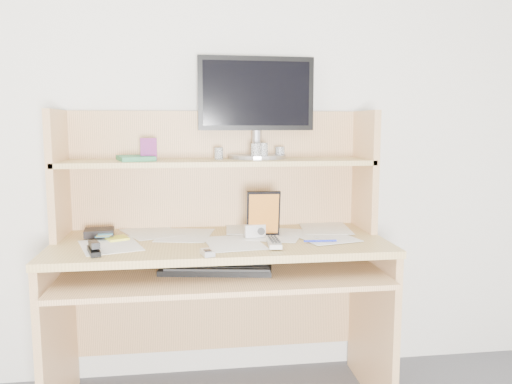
{
  "coord_description": "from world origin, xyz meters",
  "views": [
    {
      "loc": [
        -0.13,
        -0.6,
        1.23
      ],
      "look_at": [
        0.15,
        1.43,
        0.96
      ],
      "focal_mm": 35.0,
      "sensor_mm": 36.0,
      "label": 1
    }
  ],
  "objects": [
    {
      "name": "back_wall",
      "position": [
        0.0,
        1.8,
        1.25
      ],
      "size": [
        3.6,
        0.04,
        2.5
      ],
      "primitive_type": "cube",
      "color": "silver",
      "rests_on": "floor"
    },
    {
      "name": "desk",
      "position": [
        0.0,
        1.56,
        0.69
      ],
      "size": [
        1.4,
        0.7,
        1.3
      ],
      "color": "tan",
      "rests_on": "floor"
    },
    {
      "name": "paper_clutter",
      "position": [
        0.0,
        1.48,
        0.75
      ],
      "size": [
        1.32,
        0.54,
        0.01
      ],
      "primitive_type": "cube",
      "color": "white",
      "rests_on": "desk"
    },
    {
      "name": "keyboard",
      "position": [
        -0.03,
        1.34,
        0.66
      ],
      "size": [
        0.46,
        0.23,
        0.03
      ],
      "rotation": [
        0.0,
        0.0,
        -0.16
      ],
      "color": "black",
      "rests_on": "desk"
    },
    {
      "name": "tv_remote",
      "position": [
        0.21,
        1.34,
        0.76
      ],
      "size": [
        0.06,
        0.18,
        0.02
      ],
      "primitive_type": "cube",
      "rotation": [
        0.0,
        0.0,
        -0.08
      ],
      "color": "#AFAFAA",
      "rests_on": "paper_clutter"
    },
    {
      "name": "flip_phone",
      "position": [
        -0.07,
        1.22,
        0.77
      ],
      "size": [
        0.06,
        0.08,
        0.02
      ],
      "primitive_type": "cube",
      "rotation": [
        0.0,
        0.0,
        0.24
      ],
      "color": "silver",
      "rests_on": "paper_clutter"
    },
    {
      "name": "stapler",
      "position": [
        -0.49,
        1.3,
        0.78
      ],
      "size": [
        0.07,
        0.14,
        0.04
      ],
      "primitive_type": "cube",
      "rotation": [
        0.0,
        0.0,
        0.3
      ],
      "color": "black",
      "rests_on": "paper_clutter"
    },
    {
      "name": "wallet",
      "position": [
        -0.52,
        1.59,
        0.77
      ],
      "size": [
        0.13,
        0.11,
        0.03
      ],
      "primitive_type": "cube",
      "rotation": [
        0.0,
        0.0,
        0.11
      ],
      "color": "black",
      "rests_on": "paper_clutter"
    },
    {
      "name": "sticky_note_pad",
      "position": [
        -0.44,
        1.53,
        0.76
      ],
      "size": [
        0.11,
        0.11,
        0.01
      ],
      "primitive_type": "cube",
      "rotation": [
        0.0,
        0.0,
        0.44
      ],
      "color": "#FFE443",
      "rests_on": "desk"
    },
    {
      "name": "digital_camera",
      "position": [
        0.15,
        1.49,
        0.78
      ],
      "size": [
        0.09,
        0.04,
        0.05
      ],
      "primitive_type": "cube",
      "rotation": [
        0.0,
        0.0,
        0.11
      ],
      "color": "silver",
      "rests_on": "paper_clutter"
    },
    {
      "name": "game_case",
      "position": [
        0.19,
        1.48,
        0.86
      ],
      "size": [
        0.14,
        0.02,
        0.2
      ],
      "primitive_type": "cube",
      "rotation": [
        0.0,
        0.0,
        -0.04
      ],
      "color": "black",
      "rests_on": "paper_clutter"
    },
    {
      "name": "blue_pen",
      "position": [
        0.4,
        1.36,
        0.76
      ],
      "size": [
        0.14,
        0.01,
        0.01
      ],
      "primitive_type": "cylinder",
      "rotation": [
        1.57,
        0.0,
        1.53
      ],
      "color": "#1827BB",
      "rests_on": "paper_clutter"
    },
    {
      "name": "card_box",
      "position": [
        -0.3,
        1.63,
        1.13
      ],
      "size": [
        0.07,
        0.03,
        0.1
      ],
      "primitive_type": "cube",
      "rotation": [
        0.0,
        0.0,
        0.15
      ],
      "color": "#A32115",
      "rests_on": "desk"
    },
    {
      "name": "shelf_book",
      "position": [
        -0.36,
        1.63,
        1.09
      ],
      "size": [
        0.19,
        0.23,
        0.02
      ],
      "primitive_type": "cube",
      "rotation": [
        0.0,
        0.0,
        0.27
      ],
      "color": "#2F7740",
      "rests_on": "desk"
    },
    {
      "name": "chip_stack_a",
      "position": [
        0.01,
        1.64,
        1.11
      ],
      "size": [
        0.05,
        0.05,
        0.05
      ],
      "primitive_type": "cylinder",
      "rotation": [
        0.0,
        0.0,
        -0.22
      ],
      "color": "black",
      "rests_on": "desk"
    },
    {
      "name": "chip_stack_b",
      "position": [
        0.17,
        1.59,
        1.12
      ],
      "size": [
        0.05,
        0.05,
        0.07
      ],
      "primitive_type": "cylinder",
      "rotation": [
        0.0,
        0.0,
        0.18
      ],
      "color": "silver",
      "rests_on": "desk"
    },
    {
      "name": "chip_stack_c",
      "position": [
        0.29,
        1.68,
        1.11
      ],
      "size": [
        0.06,
        0.06,
        0.05
      ],
      "primitive_type": "cylinder",
      "rotation": [
        0.0,
        0.0,
        -0.37
      ],
      "color": "black",
      "rests_on": "desk"
    },
    {
      "name": "chip_stack_d",
      "position": [
        0.2,
        1.61,
        1.12
      ],
      "size": [
        0.05,
        0.05,
        0.07
      ],
      "primitive_type": "cylinder",
      "rotation": [
        0.0,
        0.0,
        -0.24
      ],
      "color": "silver",
      "rests_on": "desk"
    },
    {
      "name": "monitor",
      "position": [
        0.19,
        1.72,
        1.33
      ],
      "size": [
        0.54,
        0.27,
        0.47
      ],
      "rotation": [
        0.0,
        0.0,
        0.03
      ],
      "color": "#9A9A9E",
      "rests_on": "desk"
    }
  ]
}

